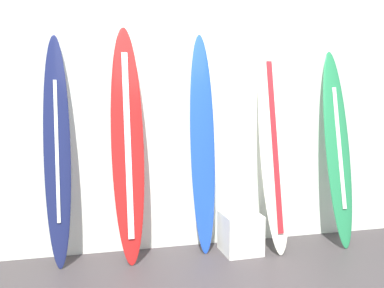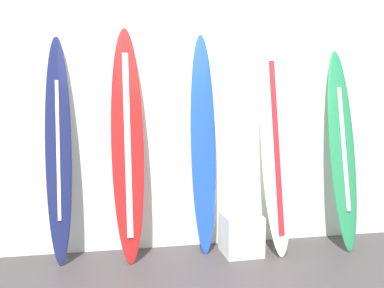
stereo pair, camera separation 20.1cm
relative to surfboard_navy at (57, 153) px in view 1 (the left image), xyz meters
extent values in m
cube|color=silver|center=(1.30, 0.28, 0.39)|extent=(7.20, 0.20, 2.80)
ellipsoid|color=#19204C|center=(0.00, 0.00, 0.02)|extent=(0.24, 0.33, 2.07)
cube|color=white|center=(0.00, -0.02, 0.02)|extent=(0.04, 0.17, 1.25)
cone|color=black|center=(0.00, -0.07, -0.83)|extent=(0.07, 0.08, 0.11)
ellipsoid|color=red|center=(0.62, -0.04, 0.06)|extent=(0.32, 0.40, 2.15)
cube|color=silver|center=(0.62, -0.07, 0.07)|extent=(0.07, 0.27, 1.67)
ellipsoid|color=blue|center=(1.34, 0.02, 0.05)|extent=(0.26, 0.28, 2.12)
cone|color=black|center=(1.34, -0.04, -0.82)|extent=(0.07, 0.08, 0.11)
ellipsoid|color=silver|center=(2.03, -0.08, 0.02)|extent=(0.29, 0.49, 2.07)
cube|color=#B41E24|center=(2.03, -0.11, 0.03)|extent=(0.06, 0.36, 1.66)
cone|color=black|center=(2.03, -0.23, -0.83)|extent=(0.07, 0.09, 0.11)
ellipsoid|color=#237A48|center=(2.74, -0.08, -0.01)|extent=(0.27, 0.49, 2.00)
cube|color=white|center=(2.74, -0.11, -0.01)|extent=(0.04, 0.27, 1.21)
cone|color=black|center=(2.74, -0.22, -0.84)|extent=(0.07, 0.09, 0.11)
cube|color=silver|center=(1.69, -0.12, -0.82)|extent=(0.37, 0.37, 0.39)
camera|label=1|loc=(0.35, -3.66, 0.46)|focal=37.12mm
camera|label=2|loc=(0.55, -3.70, 0.46)|focal=37.12mm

